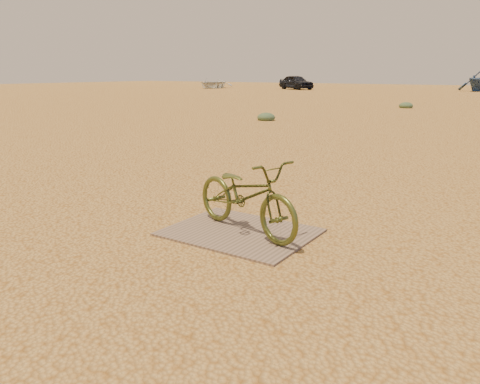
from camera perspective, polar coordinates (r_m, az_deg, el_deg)
The scene contains 7 objects.
ground at distance 5.45m, azimuth -0.11°, elevation -2.76°, with size 120.00×120.00×0.00m, color tan.
plywood_board at distance 4.83m, azimuth 0.00°, elevation -4.91°, with size 1.44×1.13×0.02m, color #806753.
bicycle at distance 4.70m, azimuth 0.73°, elevation -0.39°, with size 0.51×1.47×0.77m, color #4A521E.
car at distance 45.29m, azimuth 6.85°, elevation 13.15°, with size 1.56×3.89×1.32m, color black.
boat_near_left at distance 48.84m, azimuth -3.40°, elevation 13.11°, with size 3.37×4.71×0.98m, color silver.
kale_a at distance 16.22m, azimuth 3.20°, elevation 8.73°, with size 0.61×0.61×0.33m, color #526C49.
kale_c at distance 23.09m, azimuth 19.56°, elevation 9.63°, with size 0.62×0.62×0.34m, color #526C49.
Camera 1 is at (2.89, -4.33, 1.61)m, focal length 35.00 mm.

